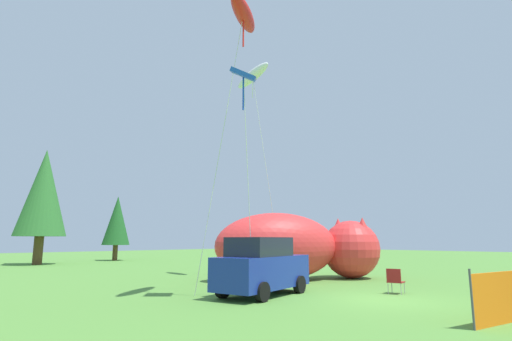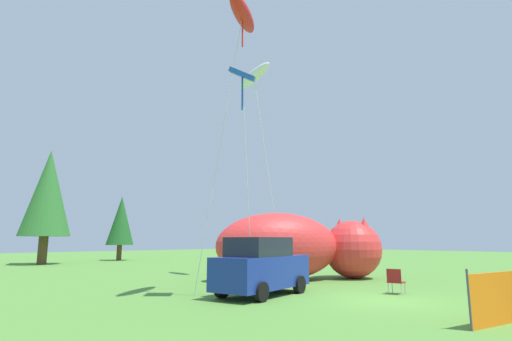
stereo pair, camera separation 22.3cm
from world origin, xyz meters
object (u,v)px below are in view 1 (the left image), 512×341
parked_car (262,267)px  kite_blue_box (244,79)px  kite_white_ghost (253,77)px  kite_red_lizard (243,15)px  inflatable_cat (296,249)px  folding_chair (395,280)px

parked_car → kite_blue_box: kite_blue_box is taller
kite_white_ghost → kite_red_lizard: size_ratio=1.10×
kite_red_lizard → inflatable_cat: bearing=23.9°
inflatable_cat → kite_blue_box: 9.33m
kite_white_ghost → kite_blue_box: (-5.95, -5.65, -3.57)m
kite_white_ghost → kite_blue_box: kite_white_ghost is taller
parked_car → kite_blue_box: bearing=-174.1°
folding_chair → kite_blue_box: (-5.06, 2.68, 7.01)m
kite_red_lizard → parked_car: bearing=5.6°
inflatable_cat → kite_red_lizard: size_ratio=0.79×
inflatable_cat → kite_red_lizard: kite_red_lizard is taller
inflatable_cat → kite_blue_box: bearing=-126.6°
folding_chair → kite_white_ghost: kite_white_ghost is taller
parked_car → inflatable_cat: (5.10, 2.63, 0.50)m
kite_white_ghost → parked_car: bearing=-131.5°
folding_chair → kite_red_lizard: (-4.80, 3.00, 9.69)m
parked_car → kite_red_lizard: 9.27m
parked_car → kite_blue_box: size_ratio=0.54×
kite_red_lizard → kite_blue_box: kite_red_lizard is taller
inflatable_cat → kite_blue_box: (-6.43, -3.05, 6.03)m
kite_red_lizard → kite_blue_box: 2.72m
parked_car → kite_white_ghost: kite_white_ghost is taller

